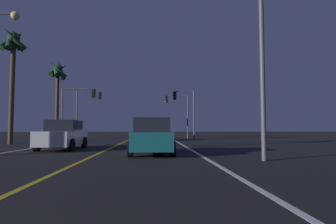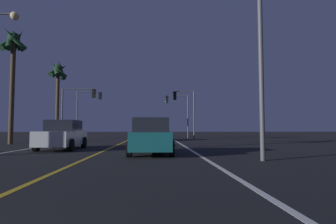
{
  "view_description": "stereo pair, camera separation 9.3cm",
  "coord_description": "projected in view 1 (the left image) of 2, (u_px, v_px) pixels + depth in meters",
  "views": [
    {
      "loc": [
        2.69,
        -0.24,
        1.22
      ],
      "look_at": [
        3.95,
        25.05,
        2.72
      ],
      "focal_mm": 29.56,
      "sensor_mm": 36.0,
      "label": 1
    },
    {
      "loc": [
        2.78,
        -0.24,
        1.22
      ],
      "look_at": [
        3.95,
        25.05,
        2.72
      ],
      "focal_mm": 29.56,
      "sensor_mm": 36.0,
      "label": 2
    }
  ],
  "objects": [
    {
      "name": "traffic_light_near_left",
      "position": [
        78.0,
        101.0,
        28.75
      ],
      "size": [
        3.54,
        0.36,
        5.38
      ],
      "color": "#4C4C51",
      "rests_on": "ground"
    },
    {
      "name": "car_lead_same_lane",
      "position": [
        152.0,
        137.0,
        13.1
      ],
      "size": [
        2.02,
        4.3,
        1.7
      ],
      "rotation": [
        0.0,
        0.0,
        1.57
      ],
      "color": "black",
      "rests_on": "ground"
    },
    {
      "name": "traffic_light_near_right",
      "position": [
        184.0,
        104.0,
        29.29
      ],
      "size": [
        2.34,
        0.36,
        5.19
      ],
      "rotation": [
        0.0,
        0.0,
        3.14
      ],
      "color": "#4C4C51",
      "rests_on": "ground"
    },
    {
      "name": "street_lamp_right_near",
      "position": [
        248.0,
        25.0,
        10.67
      ],
      "size": [
        2.41,
        0.44,
        8.2
      ],
      "rotation": [
        0.0,
        0.0,
        3.14
      ],
      "color": "#4C4C51",
      "rests_on": "ground"
    },
    {
      "name": "lane_center_divider",
      "position": [
        88.0,
        158.0,
        11.16
      ],
      "size": [
        0.16,
        34.33,
        0.01
      ],
      "primitive_type": "cube",
      "color": "gold",
      "rests_on": "ground"
    },
    {
      "name": "palm_tree_left_far",
      "position": [
        57.0,
        76.0,
        29.55
      ],
      "size": [
        2.09,
        2.2,
        8.56
      ],
      "color": "#473826",
      "rests_on": "ground"
    },
    {
      "name": "traffic_light_far_right",
      "position": [
        177.0,
        106.0,
        34.77
      ],
      "size": [
        2.94,
        0.36,
        5.38
      ],
      "rotation": [
        0.0,
        0.0,
        3.14
      ],
      "color": "#4C4C51",
      "rests_on": "ground"
    },
    {
      "name": "traffic_light_far_left",
      "position": [
        88.0,
        104.0,
        34.24
      ],
      "size": [
        3.1,
        0.36,
        5.79
      ],
      "color": "#4C4C51",
      "rests_on": "ground"
    },
    {
      "name": "car_ahead_far",
      "position": [
        144.0,
        132.0,
        27.33
      ],
      "size": [
        2.02,
        4.3,
        1.7
      ],
      "rotation": [
        0.0,
        0.0,
        1.57
      ],
      "color": "black",
      "rests_on": "ground"
    },
    {
      "name": "car_oncoming",
      "position": [
        63.0,
        135.0,
        16.04
      ],
      "size": [
        2.02,
        4.3,
        1.7
      ],
      "rotation": [
        0.0,
        0.0,
        -1.57
      ],
      "color": "black",
      "rests_on": "ground"
    },
    {
      "name": "palm_tree_left_mid",
      "position": [
        13.0,
        51.0,
        21.69
      ],
      "size": [
        2.05,
        2.17,
        9.22
      ],
      "color": "#473826",
      "rests_on": "ground"
    },
    {
      "name": "lane_edge_right",
      "position": [
        205.0,
        158.0,
        11.4
      ],
      "size": [
        0.16,
        34.33,
        0.01
      ],
      "primitive_type": "cube",
      "color": "silver",
      "rests_on": "ground"
    }
  ]
}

